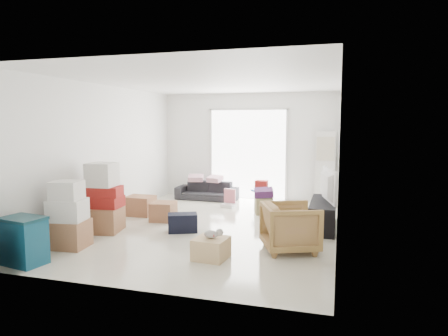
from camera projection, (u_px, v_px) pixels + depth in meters
room_shell at (213, 155)px, 7.39m from camera, size 4.98×6.48×3.18m
sliding_door at (248, 150)px, 10.24m from camera, size 2.10×0.04×2.33m
ac_tower at (325, 168)px, 9.44m from camera, size 0.45×0.30×1.75m
tv_console at (323, 214)px, 7.44m from camera, size 0.45×1.51×0.50m
television at (323, 197)px, 7.41m from camera, size 0.84×1.16×0.14m
sofa at (207, 188)px, 10.16m from camera, size 1.56×0.48×0.61m
pillow_left at (196, 173)px, 10.21m from camera, size 0.42×0.37×0.11m
pillow_right at (215, 174)px, 10.07m from camera, size 0.39×0.34×0.11m
armchair at (290, 225)px, 6.08m from camera, size 0.98×1.00×0.81m
storage_bins at (24, 241)px, 5.51m from camera, size 0.64×0.50×0.67m
box_stack_a at (68, 218)px, 6.24m from camera, size 0.62×0.53×1.06m
box_stack_b at (103, 202)px, 7.16m from camera, size 0.71×0.71×1.24m
box_stack_c at (140, 206)px, 8.46m from camera, size 0.57×0.47×0.41m
loose_box at (163, 211)px, 7.98m from camera, size 0.48×0.48×0.38m
duffel_bag at (183, 223)px, 7.17m from camera, size 0.60×0.49×0.33m
ottoman at (264, 205)px, 8.58m from camera, size 0.46×0.46×0.36m
blanket at (264, 194)px, 8.56m from camera, size 0.47×0.47×0.14m
kids_table at (261, 188)px, 9.23m from camera, size 0.49×0.49×0.62m
toy_walker at (229, 202)px, 9.31m from camera, size 0.35×0.32×0.41m
wood_crate at (211, 248)px, 5.75m from camera, size 0.50×0.50×0.30m
plush_bunny at (213, 234)px, 5.73m from camera, size 0.28×0.16×0.14m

